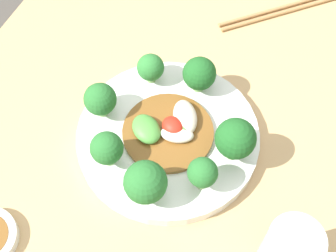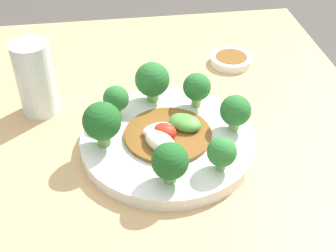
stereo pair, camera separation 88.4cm
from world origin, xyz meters
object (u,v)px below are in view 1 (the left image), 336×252
Objects in this scene: broccoli_northwest at (107,149)px; broccoli_northeast at (151,68)px; broccoli_north at (100,100)px; broccoli_west at (145,183)px; broccoli_east at (199,74)px; plate at (168,137)px; broccoli_southwest at (203,173)px; chopsticks at (281,11)px; broccoli_south at (235,139)px; stirfry_center at (170,128)px.

broccoli_northeast is (0.15, 0.00, -0.01)m from broccoli_northwest.
broccoli_west is (-0.10, -0.12, 0.01)m from broccoli_north.
broccoli_east is 0.08m from broccoli_northeast.
broccoli_southwest reaches higher than plate.
plate is 0.34m from chopsticks.
broccoli_south is 0.07m from broccoli_southwest.
broccoli_southwest is at bearing -106.83° from broccoli_north.
broccoli_northwest is at bearing -146.46° from broccoli_north.
broccoli_southwest is at bearing -55.50° from broccoli_west.
plate is at bearing 6.39° from broccoli_west.
broccoli_northeast is 0.87× the size of broccoli_southwest.
broccoli_north is at bearing 94.53° from stirfry_center.
broccoli_west is at bearing -179.91° from broccoli_east.
broccoli_southwest is at bearing -83.19° from broccoli_northwest.
plate is 0.11m from broccoli_south.
broccoli_south reaches higher than broccoli_northeast.
broccoli_north is (0.05, 0.18, -0.00)m from broccoli_southwest.
broccoli_north is 0.44× the size of stirfry_center.
broccoli_northwest is 1.02× the size of broccoli_southwest.
broccoli_south reaches higher than broccoli_southwest.
broccoli_southwest is at bearing -157.74° from broccoli_east.
broccoli_east is (0.09, -0.01, 0.04)m from plate.
broccoli_northeast is 0.09m from broccoli_north.
broccoli_east is 0.88× the size of broccoli_west.
broccoli_south is at bearing -177.38° from chopsticks.
broccoli_northeast is 0.38× the size of stirfry_center.
broccoli_south is at bearing -63.41° from broccoli_northwest.
broccoli_northeast is at bearing 44.48° from broccoli_southwest.
plate is 0.11m from broccoli_northeast.
plate is 0.10m from broccoli_northwest.
broccoli_east is 1.19× the size of broccoli_northeast.
stirfry_center is at bearing -139.94° from broccoli_northeast.
broccoli_north is (-0.01, 0.20, -0.01)m from broccoli_south.
broccoli_southwest and broccoli_north have the same top height.
plate is 0.02m from stirfry_center.
broccoli_east is at bearing 22.26° from broccoli_southwest.
broccoli_northwest is at bearing 96.81° from broccoli_southwest.
stirfry_center is 0.72× the size of chopsticks.
chopsticks is (0.40, -0.14, -0.05)m from broccoli_northwest.
broccoli_north is at bearing 150.46° from chopsticks.
plate is 0.11m from broccoli_north.
broccoli_east is 0.20m from broccoli_west.
chopsticks is (0.23, -0.07, -0.05)m from broccoli_east.
broccoli_northwest is 0.15m from broccoli_northeast.
broccoli_south is at bearing -87.66° from broccoli_north.
plate is 3.88× the size of broccoli_west.
broccoli_northwest and broccoli_east have the same top height.
broccoli_north reaches higher than chopsticks.
broccoli_north reaches higher than plate.
broccoli_southwest is (0.02, -0.13, 0.00)m from broccoli_northwest.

